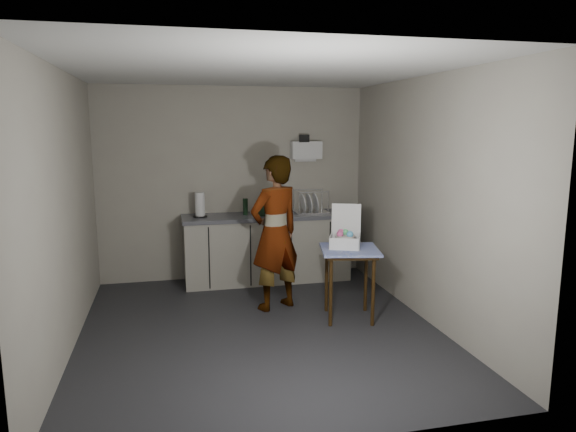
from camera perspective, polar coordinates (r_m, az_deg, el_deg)
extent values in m
plane|color=#27282C|center=(5.43, -3.11, -12.52)|extent=(4.00, 4.00, 0.00)
cube|color=#B2A99B|center=(7.03, -6.05, 3.57)|extent=(3.60, 0.02, 2.60)
cube|color=#B2A99B|center=(5.66, 14.90, 1.75)|extent=(0.02, 4.00, 2.60)
cube|color=#B2A99B|center=(5.09, -23.51, 0.37)|extent=(0.02, 4.00, 2.60)
cube|color=white|center=(5.05, -3.40, 15.86)|extent=(3.60, 4.00, 0.01)
cube|color=black|center=(7.06, -2.33, -6.80)|extent=(2.20, 0.52, 0.08)
cube|color=#B0AC9D|center=(6.96, -2.35, -3.72)|extent=(2.20, 0.58, 0.86)
cube|color=#52545D|center=(6.87, -2.38, -0.03)|extent=(2.24, 0.62, 0.05)
cube|color=black|center=(6.58, -8.75, -4.64)|extent=(0.02, 0.01, 0.80)
cube|color=black|center=(6.64, -4.17, -4.42)|extent=(0.02, 0.01, 0.80)
cube|color=black|center=(6.74, 0.38, -4.17)|extent=(0.01, 0.01, 0.80)
cube|color=black|center=(6.88, 4.68, -3.91)|extent=(0.02, 0.01, 0.80)
cube|color=white|center=(7.12, 2.03, 7.33)|extent=(0.42, 0.16, 0.24)
cube|color=white|center=(7.18, 1.91, 6.24)|extent=(0.30, 0.06, 0.04)
cube|color=black|center=(7.02, 1.82, 8.60)|extent=(0.14, 0.02, 0.10)
cylinder|color=#37220C|center=(5.42, 4.77, -8.53)|extent=(0.04, 0.04, 0.72)
cylinder|color=#37220C|center=(5.48, 9.44, -8.41)|extent=(0.04, 0.04, 0.72)
cylinder|color=#37220C|center=(5.84, 4.31, -7.15)|extent=(0.04, 0.04, 0.72)
cylinder|color=#37220C|center=(5.90, 8.64, -7.06)|extent=(0.04, 0.04, 0.72)
cube|color=#37220C|center=(5.55, 6.87, -4.05)|extent=(0.63, 0.63, 0.04)
cube|color=#1C35A9|center=(5.55, 6.87, -3.74)|extent=(0.72, 0.72, 0.03)
imported|color=#B2A593|center=(5.80, -1.44, -1.94)|extent=(0.76, 0.65, 1.76)
imported|color=black|center=(6.75, -2.96, 1.33)|extent=(0.12, 0.12, 0.31)
cylinder|color=#B32E11|center=(6.87, -3.41, 0.73)|extent=(0.07, 0.07, 0.13)
cylinder|color=black|center=(6.83, -4.76, 1.03)|extent=(0.06, 0.06, 0.22)
cylinder|color=black|center=(6.76, -9.72, -0.04)|extent=(0.18, 0.18, 0.02)
cylinder|color=white|center=(6.73, -9.76, 1.31)|extent=(0.12, 0.12, 0.30)
cube|color=silver|center=(6.99, 2.55, 0.45)|extent=(0.45, 0.34, 0.02)
cylinder|color=silver|center=(6.78, 1.26, 1.49)|extent=(0.01, 0.01, 0.29)
cylinder|color=silver|center=(6.89, 4.50, 1.60)|extent=(0.01, 0.01, 0.29)
cylinder|color=silver|center=(7.06, 0.67, 1.83)|extent=(0.01, 0.01, 0.29)
cylinder|color=silver|center=(7.16, 3.80, 1.93)|extent=(0.01, 0.01, 0.29)
cylinder|color=white|center=(6.94, 1.67, 1.51)|extent=(0.06, 0.25, 0.24)
cylinder|color=white|center=(6.97, 2.38, 1.53)|extent=(0.06, 0.25, 0.24)
cylinder|color=white|center=(6.99, 3.09, 1.55)|extent=(0.06, 0.25, 0.24)
cube|color=white|center=(5.60, 6.34, -3.39)|extent=(0.42, 0.42, 0.01)
cube|color=white|center=(5.44, 6.27, -3.09)|extent=(0.30, 0.13, 0.12)
cube|color=white|center=(5.74, 6.44, -2.40)|extent=(0.30, 0.13, 0.12)
cube|color=white|center=(5.60, 4.77, -2.69)|extent=(0.13, 0.30, 0.12)
cube|color=white|center=(5.58, 7.95, -2.78)|extent=(0.13, 0.30, 0.12)
cube|color=white|center=(5.71, 6.49, -0.22)|extent=(0.30, 0.13, 0.32)
cylinder|color=silver|center=(5.59, 6.36, -2.73)|extent=(0.21, 0.21, 0.12)
sphere|color=pink|center=(5.54, 5.80, -1.99)|extent=(0.07, 0.07, 0.07)
sphere|color=#5DC4FF|center=(5.53, 6.90, -2.04)|extent=(0.07, 0.07, 0.07)
sphere|color=#5FE885|center=(5.62, 6.40, -1.82)|extent=(0.07, 0.07, 0.07)
sphere|color=pink|center=(5.62, 5.91, -1.82)|extent=(0.07, 0.07, 0.07)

